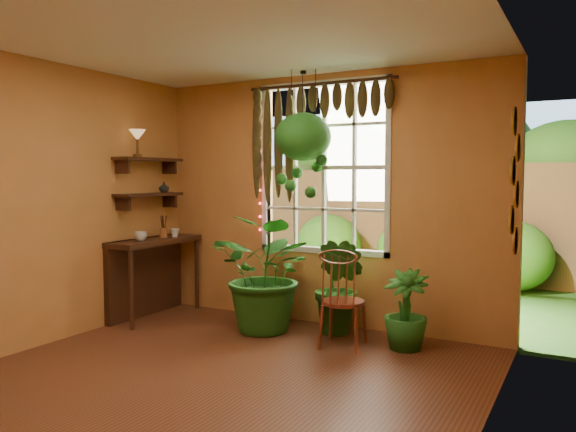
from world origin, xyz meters
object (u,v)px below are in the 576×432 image
windsor_chair (342,314)px  potted_plant_mid (339,286)px  potted_plant_left (269,273)px  counter_ledge (148,268)px  hanging_basket (303,145)px

windsor_chair → potted_plant_mid: bearing=109.4°
windsor_chair → potted_plant_left: (-0.88, 0.13, 0.30)m
windsor_chair → potted_plant_mid: 0.46m
counter_ledge → potted_plant_left: size_ratio=0.98×
counter_ledge → potted_plant_mid: potted_plant_mid is taller
hanging_basket → potted_plant_left: bearing=-126.4°
potted_plant_mid → windsor_chair: bearing=-62.7°
potted_plant_mid → hanging_basket: size_ratio=0.74×
windsor_chair → potted_plant_mid: (-0.19, 0.38, 0.18)m
potted_plant_mid → counter_ledge: bearing=-171.7°
windsor_chair → hanging_basket: (-0.65, 0.45, 1.62)m
counter_ledge → hanging_basket: 2.30m
windsor_chair → potted_plant_left: size_ratio=0.88×
windsor_chair → hanging_basket: size_ratio=0.80×
windsor_chair → potted_plant_left: 0.94m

